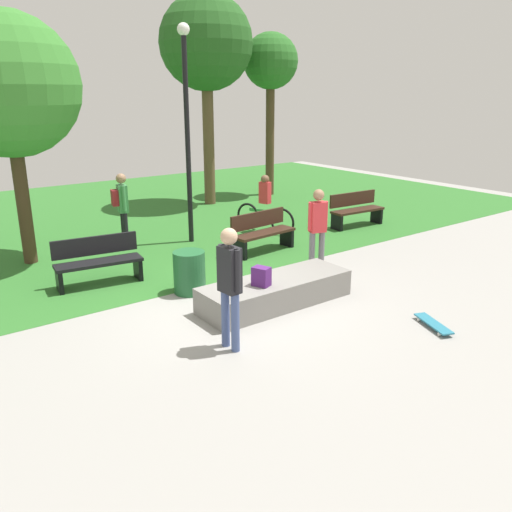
# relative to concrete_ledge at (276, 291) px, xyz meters

# --- Properties ---
(ground_plane) EXTENTS (28.00, 28.00, 0.00)m
(ground_plane) POSITION_rel_concrete_ledge_xyz_m (-0.61, 0.45, -0.23)
(ground_plane) COLOR gray
(grass_lawn) EXTENTS (26.60, 12.96, 0.01)m
(grass_lawn) POSITION_rel_concrete_ledge_xyz_m (-0.61, 7.97, -0.22)
(grass_lawn) COLOR #2D6B28
(grass_lawn) RESTS_ON ground_plane
(concrete_ledge) EXTENTS (2.75, 0.92, 0.46)m
(concrete_ledge) POSITION_rel_concrete_ledge_xyz_m (0.00, 0.00, 0.00)
(concrete_ledge) COLOR gray
(concrete_ledge) RESTS_ON ground_plane
(backpack_on_ledge) EXTENTS (0.29, 0.33, 0.32)m
(backpack_on_ledge) POSITION_rel_concrete_ledge_xyz_m (-0.39, -0.10, 0.39)
(backpack_on_ledge) COLOR #4C1E66
(backpack_on_ledge) RESTS_ON concrete_ledge
(skater_performing_trick) EXTENTS (0.23, 0.43, 1.78)m
(skater_performing_trick) POSITION_rel_concrete_ledge_xyz_m (-1.55, -0.90, 0.82)
(skater_performing_trick) COLOR #3F5184
(skater_performing_trick) RESTS_ON ground_plane
(skater_watching) EXTENTS (0.42, 0.28, 1.69)m
(skater_watching) POSITION_rel_concrete_ledge_xyz_m (1.79, 0.90, 0.76)
(skater_watching) COLOR slate
(skater_watching) RESTS_ON ground_plane
(skateboard_by_ledge) EXTENTS (0.47, 0.82, 0.08)m
(skateboard_by_ledge) POSITION_rel_concrete_ledge_xyz_m (1.37, -2.22, -0.16)
(skateboard_by_ledge) COLOR teal
(skateboard_by_ledge) RESTS_ON ground_plane
(park_bench_center_lawn) EXTENTS (1.64, 0.63, 0.91)m
(park_bench_center_lawn) POSITION_rel_concrete_ledge_xyz_m (1.71, 2.63, 0.25)
(park_bench_center_lawn) COLOR #331E14
(park_bench_center_lawn) RESTS_ON ground_plane
(park_bench_by_oak) EXTENTS (1.63, 0.57, 0.91)m
(park_bench_by_oak) POSITION_rel_concrete_ledge_xyz_m (5.22, 3.02, 0.25)
(park_bench_by_oak) COLOR #331E14
(park_bench_by_oak) RESTS_ON ground_plane
(park_bench_near_path) EXTENTS (1.65, 0.67, 0.91)m
(park_bench_near_path) POSITION_rel_concrete_ledge_xyz_m (-2.08, 2.78, 0.25)
(park_bench_near_path) COLOR black
(park_bench_near_path) RESTS_ON ground_plane
(tree_leaning_ash) EXTENTS (2.82, 2.82, 5.05)m
(tree_leaning_ash) POSITION_rel_concrete_ledge_xyz_m (-2.78, 4.97, 3.40)
(tree_leaning_ash) COLOR #42301E
(tree_leaning_ash) RESTS_ON grass_lawn
(tree_slender_maple) EXTENTS (2.85, 2.85, 6.37)m
(tree_slender_maple) POSITION_rel_concrete_ledge_xyz_m (3.63, 7.97, 4.66)
(tree_slender_maple) COLOR brown
(tree_slender_maple) RESTS_ON grass_lawn
(tree_tall_oak) EXTENTS (1.84, 1.84, 5.43)m
(tree_tall_oak) POSITION_rel_concrete_ledge_xyz_m (6.20, 8.08, 4.14)
(tree_tall_oak) COLOR #4C3823
(tree_tall_oak) RESTS_ON grass_lawn
(lamp_post) EXTENTS (0.28, 0.28, 4.97)m
(lamp_post) POSITION_rel_concrete_ledge_xyz_m (0.83, 4.35, 2.73)
(lamp_post) COLOR black
(lamp_post) RESTS_ON ground_plane
(trash_bin) EXTENTS (0.58, 0.58, 0.78)m
(trash_bin) POSITION_rel_concrete_ledge_xyz_m (-0.92, 1.36, 0.16)
(trash_bin) COLOR #1E592D
(trash_bin) RESTS_ON ground_plane
(pedestrian_with_backpack) EXTENTS (0.39, 0.42, 1.75)m
(pedestrian_with_backpack) POSITION_rel_concrete_ledge_xyz_m (-0.69, 4.84, 0.82)
(pedestrian_with_backpack) COLOR black
(pedestrian_with_backpack) RESTS_ON ground_plane
(cyclist_on_bicycle) EXTENTS (0.60, 1.76, 1.52)m
(cyclist_on_bicycle) POSITION_rel_concrete_ledge_xyz_m (2.88, 4.04, 0.40)
(cyclist_on_bicycle) COLOR black
(cyclist_on_bicycle) RESTS_ON ground_plane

